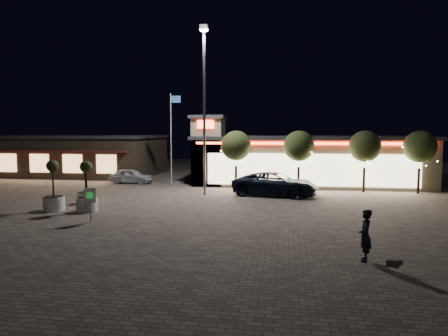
# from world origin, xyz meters

# --- Properties ---
(ground) EXTENTS (90.00, 90.00, 0.00)m
(ground) POSITION_xyz_m (0.00, 0.00, 0.00)
(ground) COLOR #6F655A
(ground) RESTS_ON ground
(retail_building) EXTENTS (20.40, 8.40, 6.10)m
(retail_building) POSITION_xyz_m (9.51, 15.82, 2.21)
(retail_building) COLOR tan
(retail_building) RESTS_ON ground
(restaurant_building) EXTENTS (16.40, 11.00, 4.30)m
(restaurant_building) POSITION_xyz_m (-14.00, 19.97, 2.16)
(restaurant_building) COLOR #382D23
(restaurant_building) RESTS_ON ground
(floodlight_pole) EXTENTS (0.60, 0.40, 12.38)m
(floodlight_pole) POSITION_xyz_m (2.00, 8.00, 7.02)
(floodlight_pole) COLOR gray
(floodlight_pole) RESTS_ON ground
(flagpole) EXTENTS (0.95, 0.10, 8.00)m
(flagpole) POSITION_xyz_m (-1.90, 13.00, 4.74)
(flagpole) COLOR white
(flagpole) RESTS_ON ground
(string_tree_a) EXTENTS (2.42, 2.42, 4.79)m
(string_tree_a) POSITION_xyz_m (4.00, 11.00, 3.56)
(string_tree_a) COLOR #332319
(string_tree_a) RESTS_ON ground
(string_tree_b) EXTENTS (2.42, 2.42, 4.79)m
(string_tree_b) POSITION_xyz_m (9.00, 11.00, 3.56)
(string_tree_b) COLOR #332319
(string_tree_b) RESTS_ON ground
(string_tree_c) EXTENTS (2.42, 2.42, 4.79)m
(string_tree_c) POSITION_xyz_m (14.00, 11.00, 3.56)
(string_tree_c) COLOR #332319
(string_tree_c) RESTS_ON ground
(string_tree_d) EXTENTS (2.42, 2.42, 4.79)m
(string_tree_d) POSITION_xyz_m (18.00, 11.00, 3.56)
(string_tree_d) COLOR #332319
(string_tree_d) RESTS_ON ground
(pickup_truck) EXTENTS (6.69, 4.01, 1.74)m
(pickup_truck) POSITION_xyz_m (7.25, 8.31, 0.87)
(pickup_truck) COLOR black
(pickup_truck) RESTS_ON ground
(white_sedan) EXTENTS (4.05, 1.83, 1.35)m
(white_sedan) POSITION_xyz_m (-5.94, 13.47, 0.67)
(white_sedan) COLOR silver
(white_sedan) RESTS_ON ground
(pedestrian) EXTENTS (0.55, 0.75, 1.90)m
(pedestrian) POSITION_xyz_m (10.82, -6.20, 0.95)
(pedestrian) COLOR black
(pedestrian) RESTS_ON ground
(dog) EXTENTS (0.54, 0.32, 0.29)m
(dog) POSITION_xyz_m (11.62, -7.23, 0.29)
(dog) COLOR #59514C
(dog) RESTS_ON ground
(planter_left) EXTENTS (1.10, 1.10, 2.70)m
(planter_left) POSITION_xyz_m (-4.95, 3.16, 0.83)
(planter_left) COLOR silver
(planter_left) RESTS_ON ground
(planter_mid) EXTENTS (1.24, 1.24, 3.04)m
(planter_mid) POSITION_xyz_m (-5.74, 0.76, 0.94)
(planter_mid) COLOR silver
(planter_mid) RESTS_ON ground
(planter_right) EXTENTS (1.22, 1.22, 3.01)m
(planter_right) POSITION_xyz_m (-3.64, 0.80, 0.93)
(planter_right) COLOR silver
(planter_right) RESTS_ON ground
(valet_sign) EXTENTS (0.57, 0.25, 1.79)m
(valet_sign) POSITION_xyz_m (-2.12, -1.75, 1.25)
(valet_sign) COLOR gray
(valet_sign) RESTS_ON ground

